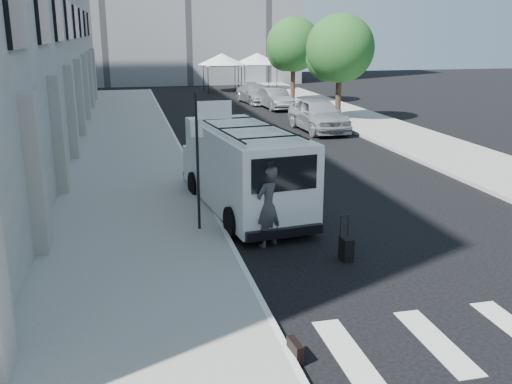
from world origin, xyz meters
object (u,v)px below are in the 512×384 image
suitcase (346,249)px  briefcase (295,351)px  cargo_van (243,168)px  businessman (268,206)px  parked_car_b (275,99)px  parked_car_a (318,115)px  parked_car_c (256,94)px

suitcase → briefcase: bearing=-124.8°
suitcase → cargo_van: (-1.51, 4.31, 0.97)m
businessman → parked_car_b: 25.19m
businessman → cargo_van: cargo_van is taller
businessman → parked_car_a: businessman is taller
suitcase → parked_car_c: size_ratio=0.22×
briefcase → businessman: bearing=74.5°
parked_car_c → businessman: bearing=-109.6°
parked_car_c → parked_car_a: bearing=-94.8°
businessman → suitcase: bearing=106.7°
cargo_van → parked_car_b: (6.63, 21.27, -0.57)m
businessman → suitcase: (1.52, -1.29, -0.73)m
businessman → parked_car_c: 28.27m
businessman → briefcase: size_ratio=4.59×
cargo_van → parked_car_c: size_ratio=1.40×
parked_car_c → cargo_van: bearing=-111.0°
parked_car_b → cargo_van: bearing=-110.9°
cargo_van → suitcase: bearing=-77.8°
briefcase → cargo_van: size_ratio=0.07×
businessman → parked_car_b: (6.65, 24.29, -0.33)m
suitcase → cargo_van: cargo_van is taller
businessman → briefcase: businessman is taller
businessman → parked_car_a: size_ratio=0.40×
businessman → parked_car_c: size_ratio=0.43×
parked_car_c → briefcase: bearing=-109.1°
suitcase → parked_car_a: 17.39m
suitcase → cargo_van: size_ratio=0.16×
cargo_van → parked_car_a: cargo_van is taller
parked_car_b → suitcase: bearing=-104.9°
cargo_van → parked_car_a: (6.56, 12.32, -0.38)m
businessman → parked_car_b: businessman is taller
briefcase → parked_car_b: 30.23m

